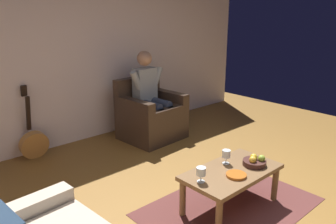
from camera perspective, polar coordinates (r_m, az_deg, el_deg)
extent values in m
plane|color=brown|center=(3.43, 17.89, -16.41)|extent=(7.11, 7.11, 0.00)
cube|color=silver|center=(5.06, -11.51, 10.23)|extent=(5.83, 0.06, 2.55)
cube|color=brown|center=(3.45, 10.44, -15.52)|extent=(1.67, 1.13, 0.01)
cube|color=#37281E|center=(4.99, -2.72, -2.15)|extent=(0.87, 0.80, 0.42)
cube|color=#37281E|center=(4.87, -2.28, 0.59)|extent=(0.59, 0.66, 0.10)
cube|color=#37281E|center=(5.12, 0.02, 2.25)|extent=(0.18, 0.75, 0.24)
cube|color=#37281E|center=(4.67, -5.84, 0.71)|extent=(0.18, 0.75, 0.24)
cube|color=#37281E|center=(5.09, -5.20, 3.41)|extent=(0.82, 0.17, 0.47)
cube|color=#959B9A|center=(4.93, -3.95, 4.50)|extent=(0.35, 0.20, 0.52)
sphere|color=#A87A5B|center=(4.86, -4.04, 9.07)|extent=(0.21, 0.21, 0.21)
cylinder|color=#31384C|center=(4.91, -1.45, 1.52)|extent=(0.16, 0.42, 0.13)
cylinder|color=#31384C|center=(4.86, 0.26, -2.04)|extent=(0.12, 0.12, 0.52)
cylinder|color=#959B9A|center=(5.01, -1.87, 6.06)|extent=(0.21, 0.10, 0.29)
cylinder|color=#31384C|center=(4.78, -3.10, 1.08)|extent=(0.16, 0.42, 0.13)
cylinder|color=#31384C|center=(4.73, -1.36, -2.58)|extent=(0.12, 0.12, 0.52)
cylinder|color=#959B9A|center=(4.74, -5.38, 5.38)|extent=(0.21, 0.10, 0.29)
cube|color=#C4B299|center=(2.49, -25.74, -16.72)|extent=(0.91, 0.21, 0.20)
cube|color=brown|center=(3.27, 10.79, -9.99)|extent=(0.97, 0.53, 0.04)
cylinder|color=brown|center=(3.58, 17.73, -11.57)|extent=(0.06, 0.06, 0.36)
cylinder|color=brown|center=(2.95, 8.65, -17.47)|extent=(0.06, 0.06, 0.36)
cylinder|color=brown|center=(3.78, 12.07, -9.51)|extent=(0.06, 0.06, 0.36)
cylinder|color=brown|center=(3.20, 2.51, -14.39)|extent=(0.06, 0.06, 0.36)
cylinder|color=#B57838|center=(4.65, -21.80, -5.21)|extent=(0.36, 0.16, 0.37)
cylinder|color=black|center=(4.60, -21.60, -5.16)|extent=(0.10, 0.02, 0.10)
cube|color=black|center=(4.60, -22.68, -0.23)|extent=(0.05, 0.11, 0.46)
cube|color=black|center=(4.58, -23.32, 3.35)|extent=(0.07, 0.06, 0.14)
cylinder|color=silver|center=(3.37, 9.80, -8.58)|extent=(0.07, 0.07, 0.01)
cylinder|color=silver|center=(3.36, 9.83, -8.06)|extent=(0.01, 0.01, 0.06)
cylinder|color=silver|center=(3.33, 9.89, -7.00)|extent=(0.08, 0.08, 0.07)
cylinder|color=#590C19|center=(3.34, 9.87, -7.33)|extent=(0.07, 0.07, 0.03)
cylinder|color=silver|center=(3.01, 5.60, -11.68)|extent=(0.07, 0.07, 0.01)
cylinder|color=silver|center=(3.00, 5.61, -11.12)|extent=(0.01, 0.01, 0.06)
cylinder|color=silver|center=(2.97, 5.65, -9.99)|extent=(0.09, 0.09, 0.07)
cylinder|color=#590C19|center=(2.98, 5.64, -10.34)|extent=(0.08, 0.08, 0.03)
cylinder|color=#3E201B|center=(3.39, 14.48, -8.35)|extent=(0.22, 0.22, 0.05)
sphere|color=gold|center=(3.34, 14.22, -7.89)|extent=(0.07, 0.07, 0.07)
sphere|color=#8BA432|center=(3.38, 15.64, -7.63)|extent=(0.07, 0.07, 0.07)
sphere|color=gold|center=(3.39, 14.36, -7.47)|extent=(0.07, 0.07, 0.07)
cylinder|color=#B55D1D|center=(3.15, 11.53, -10.48)|extent=(0.19, 0.19, 0.02)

